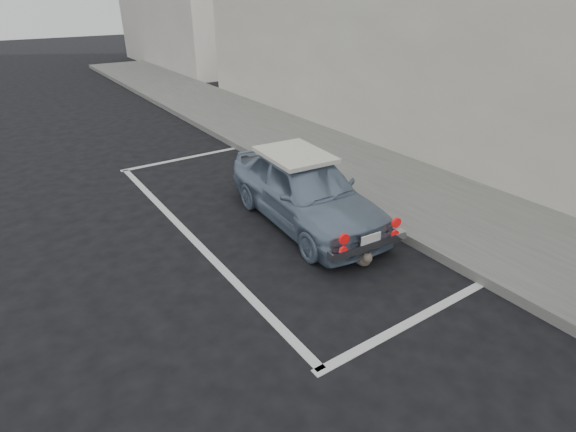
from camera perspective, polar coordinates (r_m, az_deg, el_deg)
name	(u,v)px	position (r m, az deg, el deg)	size (l,w,h in m)	color
ground	(354,314)	(5.70, 8.44, -12.16)	(80.00, 80.00, 0.00)	black
sidewalk	(411,194)	(8.88, 15.31, 2.76)	(2.80, 40.00, 0.15)	#62635E
pline_rear	(414,320)	(5.74, 15.67, -12.65)	(3.00, 0.12, 0.01)	silver
pline_front	(185,158)	(10.91, -12.91, 7.17)	(3.00, 0.12, 0.01)	silver
pline_side	(189,235)	(7.45, -12.50, -2.32)	(0.12, 7.00, 0.01)	silver
retro_coupe	(305,190)	(7.45, 2.20, 3.36)	(1.62, 3.52, 1.17)	#788CA5
cat	(362,256)	(6.55, 9.44, -5.07)	(0.35, 0.52, 0.29)	#685C4F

